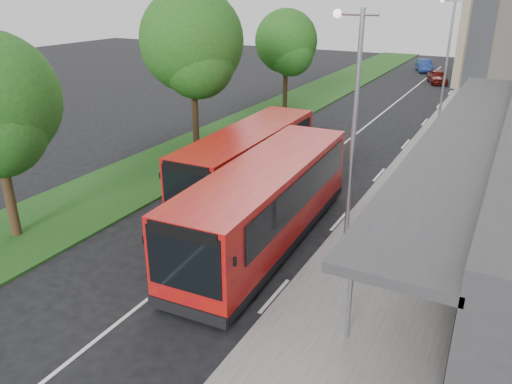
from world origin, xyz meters
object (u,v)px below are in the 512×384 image
Objects in this scene: bollard at (443,127)px; car_near at (438,77)px; tree_far at (286,45)px; litter_bin at (440,168)px; lamp_post_far at (447,53)px; tree_mid at (192,48)px; lamp_post_near at (352,119)px; bus_second at (248,160)px; car_far at (424,66)px; bus_main at (266,203)px.

car_near is (-3.52, 19.67, 0.02)m from bollard.
tree_far reaches higher than litter_bin.
tree_mid is at bearing -130.68° from lamp_post_far.
car_near is at bearing 100.15° from bollard.
lamp_post_near is 36.56m from car_near.
car_far is at bearing 87.88° from bus_second.
lamp_post_far is at bearing 4.87° from tree_far.
bus_second reaches higher than litter_bin.
car_near is at bearing 99.51° from litter_bin.
lamp_post_near is 2.01× the size of car_far.
bollard is at bearing -99.38° from car_near.
lamp_post_near is at bearing -102.25° from litter_bin.
litter_bin is 0.21× the size of car_near.
bus_main is at bearing -114.63° from litter_bin.
car_far is at bearing 101.75° from litter_bin.
bollard is (6.50, 13.37, -0.82)m from bus_second.
lamp_post_far is at bearing 103.89° from bollard.
tree_far is at bearing 107.53° from bus_second.
tree_mid is 1.11× the size of lamp_post_far.
litter_bin is at bearing -82.14° from bollard.
lamp_post_near reaches higher than tree_far.
tree_mid is at bearing -125.69° from car_near.
lamp_post_far is 2.01× the size of car_far.
tree_mid is 13.21m from lamp_post_near.
bus_main is (-2.61, -1.03, -3.16)m from lamp_post_near.
lamp_post_near is at bearing 19.08° from bus_main.
tree_mid is at bearing -118.55° from car_far.
litter_bin is at bearing -97.56° from car_far.
tree_far is 0.92× the size of lamp_post_near.
car_near is (8.46, 17.18, -4.11)m from tree_far.
tree_mid reaches higher than car_near.
bus_second is (-5.65, 3.19, -3.26)m from lamp_post_near.
bus_second is at bearing -108.56° from lamp_post_far.
tree_mid is 12.04m from tree_far.
car_near is (-0.06, 37.27, -0.91)m from bus_main.
bus_second is 33.19m from car_near.
car_near is (8.46, 29.18, -5.07)m from tree_mid.
tree_far is 7.70× the size of bollard.
tree_far is 1.93× the size of car_near.
tree_mid is 1.11× the size of lamp_post_near.
bus_main reaches higher than litter_bin.
lamp_post_near is 1.00× the size of lamp_post_far.
bollard is 19.99m from car_near.
car_far is (-5.24, 23.25, -4.06)m from lamp_post_far.
litter_bin is at bearing 62.82° from bus_main.
bus_main is at bearing -55.80° from bus_second.
tree_far is 19.58m from car_near.
tree_far reaches higher than car_far.
litter_bin is 0.20× the size of car_far.
bus_second is at bearing 123.19° from bus_main.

